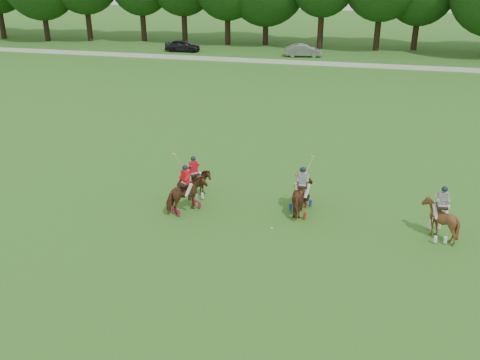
% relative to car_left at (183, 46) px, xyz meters
% --- Properties ---
extents(ground, '(180.00, 180.00, 0.00)m').
position_rel_car_left_xyz_m(ground, '(15.65, -42.50, -0.70)').
color(ground, '#2A621C').
rests_on(ground, ground).
extents(boundary_rail, '(120.00, 0.10, 0.44)m').
position_rel_car_left_xyz_m(boundary_rail, '(15.65, -4.50, -0.48)').
color(boundary_rail, white).
rests_on(boundary_rail, ground).
extents(car_left, '(4.16, 1.76, 1.40)m').
position_rel_car_left_xyz_m(car_left, '(0.00, 0.00, 0.00)').
color(car_left, black).
rests_on(car_left, ground).
extents(car_mid, '(4.27, 2.08, 1.35)m').
position_rel_car_left_xyz_m(car_mid, '(14.24, 0.00, -0.03)').
color(car_mid, gray).
rests_on(car_mid, ground).
extents(polo_red_a, '(1.90, 2.13, 2.91)m').
position_rel_car_left_xyz_m(polo_red_a, '(13.10, -39.36, 0.16)').
color(polo_red_a, '#4B2914').
rests_on(polo_red_a, ground).
extents(polo_red_b, '(1.88, 1.87, 2.17)m').
position_rel_car_left_xyz_m(polo_red_b, '(12.98, -37.71, 0.06)').
color(polo_red_b, '#4B2914').
rests_on(polo_red_b, ground).
extents(polo_red_c, '(1.69, 1.72, 2.69)m').
position_rel_car_left_xyz_m(polo_red_c, '(18.35, -37.91, 0.06)').
color(polo_red_c, '#4B2914').
rests_on(polo_red_c, ground).
extents(polo_stripe_a, '(1.23, 2.00, 2.36)m').
position_rel_car_left_xyz_m(polo_stripe_a, '(18.44, -38.37, 0.16)').
color(polo_stripe_a, '#4B2914').
rests_on(polo_stripe_a, ground).
extents(polo_stripe_b, '(1.51, 1.66, 2.40)m').
position_rel_car_left_xyz_m(polo_stripe_b, '(24.45, -39.31, 0.17)').
color(polo_stripe_b, '#4B2914').
rests_on(polo_stripe_b, ground).
extents(polo_ball, '(0.09, 0.09, 0.09)m').
position_rel_car_left_xyz_m(polo_ball, '(17.33, -40.20, -0.66)').
color(polo_ball, white).
rests_on(polo_ball, ground).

